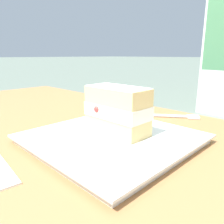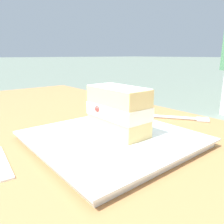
{
  "view_description": "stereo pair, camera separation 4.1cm",
  "coord_description": "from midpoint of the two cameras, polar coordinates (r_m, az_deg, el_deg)",
  "views": [
    {
      "loc": [
        0.26,
        -0.11,
        0.87
      ],
      "look_at": [
        -0.02,
        0.18,
        0.77
      ],
      "focal_mm": 35.75,
      "sensor_mm": 36.0,
      "label": 1
    },
    {
      "loc": [
        0.28,
        -0.08,
        0.87
      ],
      "look_at": [
        -0.02,
        0.18,
        0.77
      ],
      "focal_mm": 35.75,
      "sensor_mm": 36.0,
      "label": 2
    }
  ],
  "objects": [
    {
      "name": "dessert_plate",
      "position": [
        0.43,
        -2.77,
        -6.9
      ],
      "size": [
        0.28,
        0.28,
        0.02
      ],
      "color": "white",
      "rests_on": "patio_table"
    },
    {
      "name": "dessert_fork",
      "position": [
        0.61,
        12.96,
        -1.02
      ],
      "size": [
        0.15,
        0.11,
        0.01
      ],
      "color": "silver",
      "rests_on": "patio_table"
    },
    {
      "name": "cake_slice",
      "position": [
        0.42,
        -1.39,
        0.46
      ],
      "size": [
        0.12,
        0.07,
        0.09
      ],
      "color": "#E0C17A",
      "rests_on": "dessert_plate"
    }
  ]
}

